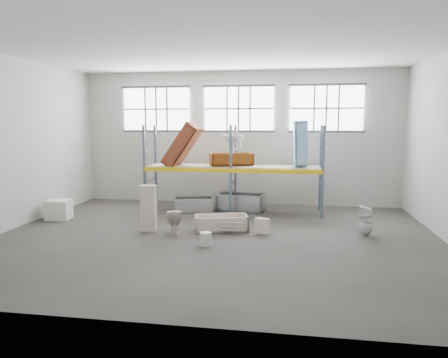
% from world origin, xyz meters
% --- Properties ---
extents(floor, '(12.00, 10.00, 0.10)m').
position_xyz_m(floor, '(0.00, 0.00, -0.05)').
color(floor, '#4C4540').
rests_on(floor, ground).
extents(ceiling, '(12.00, 10.00, 0.10)m').
position_xyz_m(ceiling, '(0.00, 0.00, 5.05)').
color(ceiling, silver).
rests_on(ceiling, ground).
extents(wall_back, '(12.00, 0.10, 5.00)m').
position_xyz_m(wall_back, '(0.00, 5.05, 2.50)').
color(wall_back, '#B1ADA3').
rests_on(wall_back, ground).
extents(wall_front, '(12.00, 0.10, 5.00)m').
position_xyz_m(wall_front, '(0.00, -5.05, 2.50)').
color(wall_front, '#A19E96').
rests_on(wall_front, ground).
extents(wall_left, '(0.10, 10.00, 5.00)m').
position_xyz_m(wall_left, '(-6.05, 0.00, 2.50)').
color(wall_left, '#B0ACA3').
rests_on(wall_left, ground).
extents(window_left, '(2.60, 0.04, 1.60)m').
position_xyz_m(window_left, '(-3.20, 4.94, 3.60)').
color(window_left, white).
rests_on(window_left, wall_back).
extents(window_mid, '(2.60, 0.04, 1.60)m').
position_xyz_m(window_mid, '(0.00, 4.94, 3.60)').
color(window_mid, white).
rests_on(window_mid, wall_back).
extents(window_right, '(2.60, 0.04, 1.60)m').
position_xyz_m(window_right, '(3.20, 4.94, 3.60)').
color(window_right, white).
rests_on(window_right, wall_back).
extents(rack_upright_la, '(0.08, 0.08, 3.00)m').
position_xyz_m(rack_upright_la, '(-3.00, 2.90, 1.50)').
color(rack_upright_la, slate).
rests_on(rack_upright_la, floor).
extents(rack_upright_lb, '(0.08, 0.08, 3.00)m').
position_xyz_m(rack_upright_lb, '(-3.00, 4.10, 1.50)').
color(rack_upright_lb, slate).
rests_on(rack_upright_lb, floor).
extents(rack_upright_ma, '(0.08, 0.08, 3.00)m').
position_xyz_m(rack_upright_ma, '(0.00, 2.90, 1.50)').
color(rack_upright_ma, slate).
rests_on(rack_upright_ma, floor).
extents(rack_upright_mb, '(0.08, 0.08, 3.00)m').
position_xyz_m(rack_upright_mb, '(0.00, 4.10, 1.50)').
color(rack_upright_mb, slate).
rests_on(rack_upright_mb, floor).
extents(rack_upright_ra, '(0.08, 0.08, 3.00)m').
position_xyz_m(rack_upright_ra, '(3.00, 2.90, 1.50)').
color(rack_upright_ra, slate).
rests_on(rack_upright_ra, floor).
extents(rack_upright_rb, '(0.08, 0.08, 3.00)m').
position_xyz_m(rack_upright_rb, '(3.00, 4.10, 1.50)').
color(rack_upright_rb, slate).
rests_on(rack_upright_rb, floor).
extents(rack_beam_front, '(6.00, 0.10, 0.14)m').
position_xyz_m(rack_beam_front, '(0.00, 2.90, 1.50)').
color(rack_beam_front, yellow).
rests_on(rack_beam_front, floor).
extents(rack_beam_back, '(6.00, 0.10, 0.14)m').
position_xyz_m(rack_beam_back, '(0.00, 4.10, 1.50)').
color(rack_beam_back, yellow).
rests_on(rack_beam_back, floor).
extents(shelf_deck, '(5.90, 1.10, 0.03)m').
position_xyz_m(shelf_deck, '(0.00, 3.50, 1.58)').
color(shelf_deck, gray).
rests_on(shelf_deck, floor).
extents(wet_patch, '(1.80, 1.80, 0.00)m').
position_xyz_m(wet_patch, '(0.00, 2.70, 0.00)').
color(wet_patch, black).
rests_on(wet_patch, floor).
extents(bathtub_beige, '(1.64, 1.09, 0.44)m').
position_xyz_m(bathtub_beige, '(0.04, 0.76, 0.22)').
color(bathtub_beige, beige).
rests_on(bathtub_beige, floor).
extents(cistern_spare, '(0.42, 0.29, 0.36)m').
position_xyz_m(cistern_spare, '(1.23, 0.51, 0.28)').
color(cistern_spare, beige).
rests_on(cistern_spare, bathtub_beige).
extents(sink_in_tub, '(0.48, 0.48, 0.15)m').
position_xyz_m(sink_in_tub, '(0.39, 0.69, 0.16)').
color(sink_in_tub, beige).
rests_on(sink_in_tub, bathtub_beige).
extents(toilet_beige, '(0.57, 0.76, 0.70)m').
position_xyz_m(toilet_beige, '(-1.21, 0.23, 0.35)').
color(toilet_beige, beige).
rests_on(toilet_beige, floor).
extents(cistern_tall, '(0.46, 0.33, 1.33)m').
position_xyz_m(cistern_tall, '(-2.00, 0.38, 0.66)').
color(cistern_tall, beige).
rests_on(cistern_tall, floor).
extents(toilet_white, '(0.44, 0.43, 0.83)m').
position_xyz_m(toilet_white, '(4.06, 0.86, 0.42)').
color(toilet_white, white).
rests_on(toilet_white, floor).
extents(steel_tub_left, '(1.46, 0.90, 0.50)m').
position_xyz_m(steel_tub_left, '(-1.34, 3.14, 0.25)').
color(steel_tub_left, '#B9BCC1').
rests_on(steel_tub_left, floor).
extents(steel_tub_right, '(1.72, 0.98, 0.60)m').
position_xyz_m(steel_tub_right, '(0.26, 3.65, 0.30)').
color(steel_tub_right, '#B8BBC1').
rests_on(steel_tub_right, floor).
extents(rust_tub_flat, '(1.61, 1.14, 0.41)m').
position_xyz_m(rust_tub_flat, '(-0.08, 3.62, 1.82)').
color(rust_tub_flat, '#863610').
rests_on(rust_tub_flat, shelf_deck).
extents(rust_tub_tilted, '(1.41, 0.91, 1.64)m').
position_xyz_m(rust_tub_tilted, '(-1.76, 3.31, 2.29)').
color(rust_tub_tilted, maroon).
rests_on(rust_tub_tilted, shelf_deck).
extents(sink_on_shelf, '(0.81, 0.69, 0.63)m').
position_xyz_m(sink_on_shelf, '(0.04, 3.17, 2.09)').
color(sink_on_shelf, silver).
rests_on(sink_on_shelf, rust_tub_flat).
extents(blue_tub_upright, '(0.54, 0.74, 1.50)m').
position_xyz_m(blue_tub_upright, '(2.27, 3.49, 2.40)').
color(blue_tub_upright, '#80B3D6').
rests_on(blue_tub_upright, shelf_deck).
extents(bucket, '(0.30, 0.30, 0.34)m').
position_xyz_m(bucket, '(-0.10, -0.79, 0.17)').
color(bucket, beige).
rests_on(bucket, floor).
extents(carton_near, '(0.79, 0.70, 0.61)m').
position_xyz_m(carton_near, '(-5.37, 1.37, 0.31)').
color(carton_near, silver).
rests_on(carton_near, floor).
extents(carton_far, '(0.67, 0.67, 0.45)m').
position_xyz_m(carton_far, '(-5.99, 2.49, 0.22)').
color(carton_far, beige).
rests_on(carton_far, floor).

